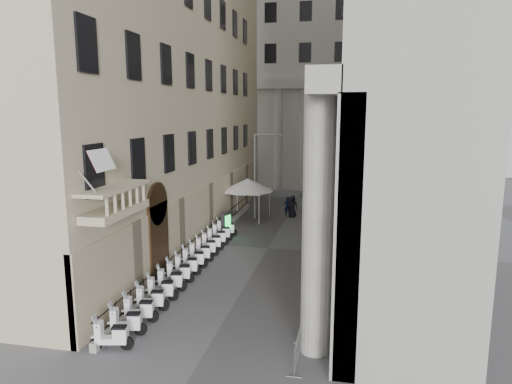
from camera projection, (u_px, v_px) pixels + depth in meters
left_building at (174, 5)px, 32.98m from camera, size 5.00×36.00×34.00m
far_building at (309, 66)px, 56.93m from camera, size 22.00×10.00×30.00m
iron_fence at (204, 250)px, 31.45m from camera, size 0.30×28.00×1.40m
blue_awning at (332, 227)px, 37.50m from camera, size 1.60×3.00×3.00m
flag at (113, 342)px, 18.85m from camera, size 1.00×1.40×8.20m
scooter_0 at (113, 350)px, 18.23m from camera, size 1.48×0.83×1.50m
scooter_1 at (127, 335)px, 19.42m from camera, size 1.48×0.83×1.50m
scooter_2 at (140, 322)px, 20.61m from camera, size 1.48×0.83×1.50m
scooter_3 at (152, 311)px, 21.79m from camera, size 1.48×0.83×1.50m
scooter_4 at (162, 300)px, 22.98m from camera, size 1.48×0.83×1.50m
scooter_5 at (171, 291)px, 24.17m from camera, size 1.48×0.83×1.50m
scooter_6 at (180, 283)px, 25.36m from camera, size 1.48×0.83×1.50m
scooter_7 at (187, 275)px, 26.54m from camera, size 1.48×0.83×1.50m
scooter_8 at (194, 268)px, 27.73m from camera, size 1.48×0.83×1.50m
scooter_9 at (201, 262)px, 28.92m from camera, size 1.48×0.83×1.50m
scooter_10 at (206, 256)px, 30.11m from camera, size 1.48×0.83×1.50m
scooter_11 at (212, 250)px, 31.29m from camera, size 1.48×0.83×1.50m
scooter_12 at (217, 245)px, 32.48m from camera, size 1.48×0.83×1.50m
scooter_13 at (222, 240)px, 33.67m from camera, size 1.48×0.83×1.50m
scooter_14 at (226, 236)px, 34.86m from camera, size 1.48×0.83×1.50m
barrier_0 at (298, 360)px, 17.46m from camera, size 0.60×2.40×1.10m
barrier_1 at (304, 330)px, 19.87m from camera, size 0.60×2.40×1.10m
barrier_2 at (309, 306)px, 22.28m from camera, size 0.60×2.40×1.10m
barrier_3 at (313, 287)px, 24.69m from camera, size 0.60×2.40×1.10m
barrier_4 at (317, 272)px, 27.10m from camera, size 0.60×2.40×1.10m
barrier_5 at (319, 259)px, 29.51m from camera, size 0.60×2.40×1.10m
barrier_6 at (322, 247)px, 31.93m from camera, size 0.60×2.40×1.10m
barrier_7 at (324, 238)px, 34.34m from camera, size 0.60×2.40×1.10m
security_tent at (246, 185)px, 40.16m from camera, size 4.47×4.47×3.63m
street_lamp at (258, 169)px, 39.86m from camera, size 2.42×0.62×7.47m
info_kiosk at (226, 225)px, 34.25m from camera, size 0.56×0.96×1.96m
pedestrian_a at (288, 206)px, 41.29m from camera, size 0.75×0.59×1.81m
pedestrian_b at (314, 198)px, 46.06m from camera, size 0.78×0.62×1.57m
pedestrian_c at (292, 206)px, 40.97m from camera, size 1.12×0.92×1.98m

